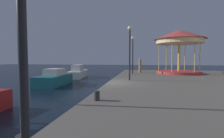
{
  "coord_description": "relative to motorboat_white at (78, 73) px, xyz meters",
  "views": [
    {
      "loc": [
        2.35,
        -12.16,
        2.52
      ],
      "look_at": [
        -0.19,
        3.09,
        1.6
      ],
      "focal_mm": 27.11,
      "sensor_mm": 36.0,
      "label": 1
    }
  ],
  "objects": [
    {
      "name": "bollard_south",
      "position": [
        6.59,
        -15.12,
        0.35
      ],
      "size": [
        0.24,
        0.24,
        0.4
      ],
      "primitive_type": "cylinder",
      "color": "#2D2D33",
      "rests_on": "quay_dock"
    },
    {
      "name": "lamp_post_mid_promenade",
      "position": [
        7.52,
        -8.23,
        3.11
      ],
      "size": [
        0.36,
        0.36,
        4.34
      ],
      "color": "black",
      "rests_on": "quay_dock"
    },
    {
      "name": "person_far_corner",
      "position": [
        8.34,
        0.02,
        1.0
      ],
      "size": [
        0.34,
        0.34,
        1.82
      ],
      "color": "#937A4C",
      "rests_on": "quay_dock"
    },
    {
      "name": "carousel",
      "position": [
        12.88,
        -0.79,
        3.95
      ],
      "size": [
        5.91,
        5.91,
        5.13
      ],
      "color": "#B23333",
      "rests_on": "quay_dock"
    },
    {
      "name": "quay_dock",
      "position": [
        12.83,
        -9.68,
        -0.25
      ],
      "size": [
        13.66,
        29.03,
        0.8
      ],
      "primitive_type": "cube",
      "color": "#5B564F",
      "rests_on": "ground"
    },
    {
      "name": "ground_plane",
      "position": [
        6.0,
        -9.68,
        -0.65
      ],
      "size": [
        120.0,
        120.0,
        0.0
      ],
      "primitive_type": "plane",
      "color": "black"
    },
    {
      "name": "lamp_post_far_end",
      "position": [
        7.51,
        -2.43,
        3.08
      ],
      "size": [
        0.36,
        0.36,
        4.28
      ],
      "color": "black",
      "rests_on": "quay_dock"
    },
    {
      "name": "motorboat_teal",
      "position": [
        0.21,
        -6.91,
        -0.03
      ],
      "size": [
        2.07,
        4.22,
        1.59
      ],
      "color": "#19606B",
      "rests_on": "ground"
    },
    {
      "name": "motorboat_white",
      "position": [
        0.0,
        0.0,
        0.0
      ],
      "size": [
        2.4,
        5.78,
        1.73
      ],
      "color": "white",
      "rests_on": "ground"
    }
  ]
}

